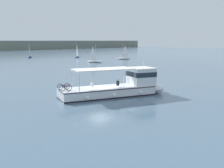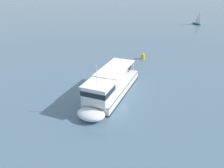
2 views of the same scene
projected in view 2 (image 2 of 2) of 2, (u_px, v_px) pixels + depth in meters
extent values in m
plane|color=slate|center=(118.00, 90.00, 26.47)|extent=(400.00, 400.00, 0.00)
cube|color=silver|center=(114.00, 88.00, 25.68)|extent=(11.17, 7.30, 1.10)
ellipsoid|color=silver|center=(91.00, 114.00, 20.50)|extent=(3.20, 3.58, 1.01)
cube|color=black|center=(114.00, 91.00, 25.87)|extent=(11.19, 7.34, 0.16)
cube|color=#2D2D33|center=(114.00, 85.00, 25.47)|extent=(11.20, 7.35, 0.10)
cube|color=silver|center=(98.00, 93.00, 21.35)|extent=(3.48, 3.54, 1.90)
cube|color=#19232D|center=(98.00, 90.00, 21.21)|extent=(3.54, 3.61, 0.56)
cube|color=white|center=(98.00, 84.00, 20.91)|extent=(3.69, 3.75, 0.12)
cube|color=white|center=(115.00, 68.00, 24.93)|extent=(7.32, 5.40, 0.10)
cylinder|color=silver|center=(116.00, 88.00, 22.21)|extent=(0.08, 0.08, 2.00)
cylinder|color=silver|center=(94.00, 84.00, 23.13)|extent=(0.08, 0.08, 2.00)
cylinder|color=silver|center=(133.00, 68.00, 27.64)|extent=(0.08, 0.08, 2.00)
cylinder|color=silver|center=(115.00, 66.00, 28.56)|extent=(0.08, 0.08, 2.00)
cylinder|color=silver|center=(96.00, 75.00, 20.16)|extent=(0.06, 0.06, 2.20)
sphere|color=white|center=(88.00, 98.00, 23.46)|extent=(0.36, 0.36, 0.36)
sphere|color=white|center=(101.00, 87.00, 26.22)|extent=(0.36, 0.36, 0.36)
sphere|color=white|center=(110.00, 77.00, 28.81)|extent=(0.36, 0.36, 0.36)
torus|color=black|center=(129.00, 70.00, 28.94)|extent=(0.63, 0.32, 0.66)
torus|color=black|center=(130.00, 68.00, 29.53)|extent=(0.63, 0.32, 0.66)
cylinder|color=maroon|center=(129.00, 68.00, 29.19)|extent=(0.66, 0.34, 0.06)
torus|color=black|center=(123.00, 69.00, 29.25)|extent=(0.63, 0.32, 0.66)
torus|color=black|center=(124.00, 67.00, 29.83)|extent=(0.63, 0.32, 0.66)
cylinder|color=#232328|center=(123.00, 67.00, 29.49)|extent=(0.66, 0.34, 0.06)
cube|color=white|center=(117.00, 75.00, 26.96)|extent=(0.33, 0.38, 0.52)
sphere|color=tan|center=(117.00, 72.00, 26.80)|extent=(0.20, 0.20, 0.20)
cube|color=black|center=(106.00, 83.00, 24.60)|extent=(0.33, 0.38, 0.52)
sphere|color=tan|center=(106.00, 81.00, 24.44)|extent=(0.20, 0.20, 0.20)
ellipsoid|color=teal|center=(197.00, 23.00, 71.62)|extent=(5.00, 2.57, 0.60)
cylinder|color=silver|center=(197.00, 15.00, 70.71)|extent=(0.08, 0.08, 4.80)
pyramid|color=white|center=(199.00, 16.00, 70.12)|extent=(1.66, 0.49, 4.08)
cylinder|color=gold|center=(143.00, 57.00, 37.51)|extent=(0.70, 0.70, 0.90)
cone|color=gold|center=(143.00, 53.00, 37.21)|extent=(0.42, 0.42, 0.50)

